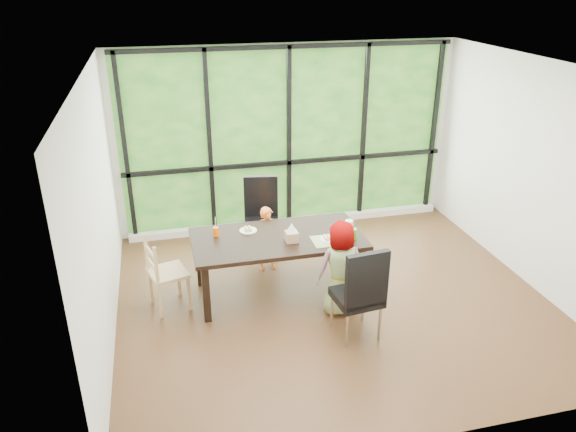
{
  "coord_description": "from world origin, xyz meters",
  "views": [
    {
      "loc": [
        -1.84,
        -5.32,
        3.6
      ],
      "look_at": [
        -0.5,
        0.2,
        1.05
      ],
      "focal_mm": 34.28,
      "sensor_mm": 36.0,
      "label": 1
    }
  ],
  "objects_px": {
    "chair_end_beech": "(168,273)",
    "plate_near": "(329,239)",
    "green_cup": "(353,234)",
    "plate_far": "(248,231)",
    "white_mug": "(349,224)",
    "chair_interior_leather": "(357,291)",
    "child_toddler": "(268,239)",
    "child_older": "(340,268)",
    "tissue_box": "(292,236)",
    "chair_window_leather": "(262,219)",
    "dining_table": "(278,265)",
    "orange_cup": "(216,232)"
  },
  "relations": [
    {
      "from": "chair_window_leather",
      "to": "white_mug",
      "type": "distance_m",
      "value": 1.34
    },
    {
      "from": "chair_end_beech",
      "to": "plate_near",
      "type": "height_order",
      "value": "chair_end_beech"
    },
    {
      "from": "chair_end_beech",
      "to": "child_toddler",
      "type": "height_order",
      "value": "chair_end_beech"
    },
    {
      "from": "chair_interior_leather",
      "to": "chair_window_leather",
      "type": "bearing_deg",
      "value": -79.06
    },
    {
      "from": "child_older",
      "to": "plate_far",
      "type": "xyz_separation_m",
      "value": [
        -0.9,
        0.79,
        0.2
      ]
    },
    {
      "from": "dining_table",
      "to": "orange_cup",
      "type": "xyz_separation_m",
      "value": [
        -0.7,
        0.2,
        0.43
      ]
    },
    {
      "from": "orange_cup",
      "to": "child_older",
      "type": "bearing_deg",
      "value": -30.57
    },
    {
      "from": "white_mug",
      "to": "plate_far",
      "type": "bearing_deg",
      "value": 170.5
    },
    {
      "from": "orange_cup",
      "to": "tissue_box",
      "type": "xyz_separation_m",
      "value": [
        0.83,
        -0.35,
        0.01
      ]
    },
    {
      "from": "dining_table",
      "to": "chair_window_leather",
      "type": "relative_size",
      "value": 1.85
    },
    {
      "from": "chair_end_beech",
      "to": "child_older",
      "type": "height_order",
      "value": "child_older"
    },
    {
      "from": "dining_table",
      "to": "tissue_box",
      "type": "height_order",
      "value": "tissue_box"
    },
    {
      "from": "chair_window_leather",
      "to": "child_older",
      "type": "distance_m",
      "value": 1.67
    },
    {
      "from": "plate_near",
      "to": "white_mug",
      "type": "relative_size",
      "value": 2.21
    },
    {
      "from": "plate_far",
      "to": "chair_interior_leather",
      "type": "bearing_deg",
      "value": -53.5
    },
    {
      "from": "child_older",
      "to": "orange_cup",
      "type": "distance_m",
      "value": 1.51
    },
    {
      "from": "chair_window_leather",
      "to": "chair_end_beech",
      "type": "xyz_separation_m",
      "value": [
        -1.29,
        -1.01,
        -0.09
      ]
    },
    {
      "from": "plate_far",
      "to": "white_mug",
      "type": "bearing_deg",
      "value": -9.5
    },
    {
      "from": "dining_table",
      "to": "green_cup",
      "type": "relative_size",
      "value": 16.32
    },
    {
      "from": "chair_end_beech",
      "to": "white_mug",
      "type": "relative_size",
      "value": 9.24
    },
    {
      "from": "child_toddler",
      "to": "child_older",
      "type": "distance_m",
      "value": 1.31
    },
    {
      "from": "child_older",
      "to": "tissue_box",
      "type": "distance_m",
      "value": 0.67
    },
    {
      "from": "child_older",
      "to": "dining_table",
      "type": "bearing_deg",
      "value": -46.93
    },
    {
      "from": "child_toddler",
      "to": "plate_near",
      "type": "bearing_deg",
      "value": -61.22
    },
    {
      "from": "orange_cup",
      "to": "green_cup",
      "type": "distance_m",
      "value": 1.6
    },
    {
      "from": "child_toddler",
      "to": "green_cup",
      "type": "height_order",
      "value": "green_cup"
    },
    {
      "from": "white_mug",
      "to": "plate_near",
      "type": "bearing_deg",
      "value": -142.49
    },
    {
      "from": "orange_cup",
      "to": "white_mug",
      "type": "bearing_deg",
      "value": -5.96
    },
    {
      "from": "child_older",
      "to": "orange_cup",
      "type": "relative_size",
      "value": 10.46
    },
    {
      "from": "child_older",
      "to": "chair_window_leather",
      "type": "bearing_deg",
      "value": -72.69
    },
    {
      "from": "chair_end_beech",
      "to": "tissue_box",
      "type": "distance_m",
      "value": 1.47
    },
    {
      "from": "plate_far",
      "to": "white_mug",
      "type": "distance_m",
      "value": 1.22
    },
    {
      "from": "child_older",
      "to": "child_toddler",
      "type": "bearing_deg",
      "value": -66.47
    },
    {
      "from": "chair_interior_leather",
      "to": "white_mug",
      "type": "bearing_deg",
      "value": -110.56
    },
    {
      "from": "chair_interior_leather",
      "to": "plate_near",
      "type": "bearing_deg",
      "value": -92.36
    },
    {
      "from": "dining_table",
      "to": "chair_interior_leather",
      "type": "relative_size",
      "value": 1.85
    },
    {
      "from": "tissue_box",
      "to": "child_toddler",
      "type": "bearing_deg",
      "value": 99.92
    },
    {
      "from": "orange_cup",
      "to": "chair_end_beech",
      "type": "bearing_deg",
      "value": -160.44
    },
    {
      "from": "child_toddler",
      "to": "plate_near",
      "type": "height_order",
      "value": "child_toddler"
    },
    {
      "from": "chair_window_leather",
      "to": "dining_table",
      "type": "bearing_deg",
      "value": -80.27
    },
    {
      "from": "green_cup",
      "to": "plate_far",
      "type": "bearing_deg",
      "value": 157.08
    },
    {
      "from": "chair_end_beech",
      "to": "plate_near",
      "type": "xyz_separation_m",
      "value": [
        1.85,
        -0.2,
        0.31
      ]
    },
    {
      "from": "chair_window_leather",
      "to": "plate_far",
      "type": "height_order",
      "value": "chair_window_leather"
    },
    {
      "from": "chair_end_beech",
      "to": "plate_near",
      "type": "relative_size",
      "value": 4.19
    },
    {
      "from": "chair_end_beech",
      "to": "child_older",
      "type": "distance_m",
      "value": 1.96
    },
    {
      "from": "dining_table",
      "to": "plate_far",
      "type": "height_order",
      "value": "plate_far"
    },
    {
      "from": "plate_far",
      "to": "white_mug",
      "type": "xyz_separation_m",
      "value": [
        1.2,
        -0.2,
        0.04
      ]
    },
    {
      "from": "dining_table",
      "to": "white_mug",
      "type": "height_order",
      "value": "white_mug"
    },
    {
      "from": "child_toddler",
      "to": "white_mug",
      "type": "bearing_deg",
      "value": -38.47
    },
    {
      "from": "tissue_box",
      "to": "chair_end_beech",
      "type": "bearing_deg",
      "value": 174.47
    }
  ]
}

